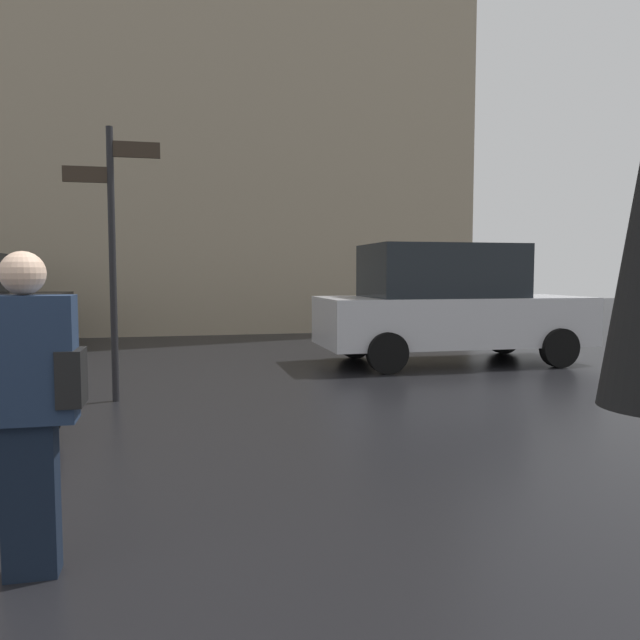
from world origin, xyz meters
name	(u,v)px	position (x,y,z in m)	size (l,w,h in m)	color
pedestrian_with_bag	(30,394)	(0.05, 1.22, 0.92)	(0.50, 0.24, 1.62)	black
parked_car_right	(448,304)	(5.18, 7.63, 0.99)	(4.45, 1.95, 1.98)	silver
street_signpost	(112,237)	(0.04, 5.57, 1.92)	(1.08, 0.08, 3.18)	black
building_block	(141,16)	(0.00, 14.22, 7.74)	(16.70, 2.11, 15.49)	gray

